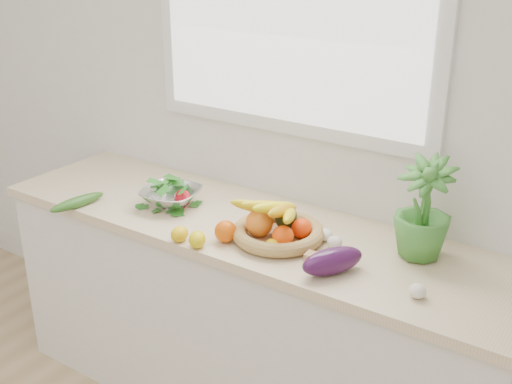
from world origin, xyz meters
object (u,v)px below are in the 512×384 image
Objects in this scene: apple at (182,198)px; potted_herb at (424,208)px; fruit_basket at (277,227)px; eggplant at (333,261)px; colander_with_spinach at (171,192)px; cucumber at (77,202)px.

apple is 1.01m from potted_herb.
potted_herb is at bearing 18.90° from fruit_basket.
eggplant is 0.81× the size of colander_with_spinach.
eggplant is 0.37m from potted_herb.
potted_herb is 0.54m from fruit_basket.
apple is 0.17× the size of fruit_basket.
potted_herb is at bearing 54.16° from eggplant.
apple reaches higher than cucumber.
potted_herb reaches higher than cucumber.
cucumber is 0.71× the size of potted_herb.
colander_with_spinach reaches higher than cucumber.
eggplant is at bearing -125.84° from potted_herb.
apple is 0.50m from fruit_basket.
potted_herb is (1.34, 0.39, 0.17)m from cucumber.
apple is 0.19× the size of potted_herb.
cucumber is at bearing -174.59° from eggplant.
colander_with_spinach reaches higher than apple.
fruit_basket is (0.50, -0.04, 0.02)m from apple.
apple is 0.25× the size of colander_with_spinach.
colander_with_spinach is (0.32, 0.23, 0.04)m from cucumber.
potted_herb is 0.87× the size of fruit_basket.
potted_herb is at bearing 7.16° from apple.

